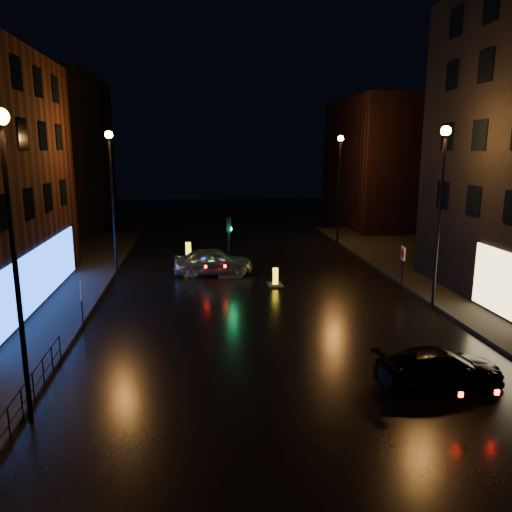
# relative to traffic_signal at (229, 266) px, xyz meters

# --- Properties ---
(ground) EXTENTS (120.00, 120.00, 0.00)m
(ground) POSITION_rel_traffic_signal_xyz_m (1.20, -14.00, -0.50)
(ground) COLOR black
(ground) RESTS_ON ground
(building_far_left) EXTENTS (8.00, 16.00, 14.00)m
(building_far_left) POSITION_rel_traffic_signal_xyz_m (-14.80, 21.00, 6.50)
(building_far_left) COLOR black
(building_far_left) RESTS_ON ground
(building_far_right) EXTENTS (8.00, 14.00, 12.00)m
(building_far_right) POSITION_rel_traffic_signal_xyz_m (16.20, 18.00, 5.50)
(building_far_right) COLOR black
(building_far_right) RESTS_ON ground
(street_lamp_lnear) EXTENTS (0.44, 0.44, 8.37)m
(street_lamp_lnear) POSITION_rel_traffic_signal_xyz_m (-6.60, -16.00, 5.06)
(street_lamp_lnear) COLOR black
(street_lamp_lnear) RESTS_ON ground
(street_lamp_lfar) EXTENTS (0.44, 0.44, 8.37)m
(street_lamp_lfar) POSITION_rel_traffic_signal_xyz_m (-6.60, -0.00, 5.06)
(street_lamp_lfar) COLOR black
(street_lamp_lfar) RESTS_ON ground
(street_lamp_rnear) EXTENTS (0.44, 0.44, 8.37)m
(street_lamp_rnear) POSITION_rel_traffic_signal_xyz_m (9.00, -8.00, 5.06)
(street_lamp_rnear) COLOR black
(street_lamp_rnear) RESTS_ON ground
(street_lamp_rfar) EXTENTS (0.44, 0.44, 8.37)m
(street_lamp_rfar) POSITION_rel_traffic_signal_xyz_m (9.00, 8.00, 5.06)
(street_lamp_rfar) COLOR black
(street_lamp_rfar) RESTS_ON ground
(traffic_signal) EXTENTS (1.40, 2.40, 3.45)m
(traffic_signal) POSITION_rel_traffic_signal_xyz_m (0.00, 0.00, 0.00)
(traffic_signal) COLOR black
(traffic_signal) RESTS_ON ground
(guard_railing) EXTENTS (0.05, 6.04, 1.00)m
(guard_railing) POSITION_rel_traffic_signal_xyz_m (-6.80, -15.00, 0.24)
(guard_railing) COLOR black
(guard_railing) RESTS_ON ground
(silver_hatchback) EXTENTS (4.78, 2.07, 1.61)m
(silver_hatchback) POSITION_rel_traffic_signal_xyz_m (-0.94, -0.02, 0.30)
(silver_hatchback) COLOR #B9BDC1
(silver_hatchback) RESTS_ON ground
(dark_sedan) EXTENTS (4.26, 2.05, 1.20)m
(dark_sedan) POSITION_rel_traffic_signal_xyz_m (5.63, -15.33, 0.10)
(dark_sedan) COLOR black
(dark_sedan) RESTS_ON ground
(bollard_near) EXTENTS (0.80, 1.17, 1.00)m
(bollard_near) POSITION_rel_traffic_signal_xyz_m (2.34, -3.01, -0.28)
(bollard_near) COLOR black
(bollard_near) RESTS_ON ground
(bollard_far) EXTENTS (1.24, 1.52, 1.15)m
(bollard_far) POSITION_rel_traffic_signal_xyz_m (-2.48, 4.42, -0.25)
(bollard_far) COLOR black
(bollard_far) RESTS_ON ground
(road_sign_left) EXTENTS (0.15, 0.50, 2.09)m
(road_sign_left) POSITION_rel_traffic_signal_xyz_m (-6.64, -9.03, 1.06)
(road_sign_left) COLOR black
(road_sign_left) RESTS_ON ground
(road_sign_right) EXTENTS (0.10, 0.54, 2.25)m
(road_sign_right) POSITION_rel_traffic_signal_xyz_m (9.10, -4.15, 1.18)
(road_sign_right) COLOR black
(road_sign_right) RESTS_ON ground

